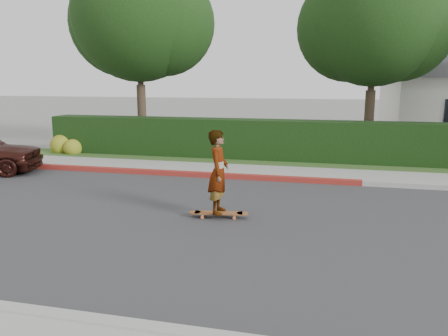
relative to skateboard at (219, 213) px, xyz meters
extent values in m
plane|color=slate|center=(2.20, -0.34, -0.11)|extent=(120.00, 120.00, 0.00)
cube|color=#2D2D30|center=(2.20, -0.34, -0.11)|extent=(60.00, 8.00, 0.01)
cube|color=#9E9E99|center=(2.20, 3.76, -0.04)|extent=(60.00, 0.20, 0.15)
cube|color=maroon|center=(-2.80, 3.76, -0.03)|extent=(12.00, 0.21, 0.15)
cube|color=gray|center=(2.20, 4.66, -0.05)|extent=(60.00, 1.60, 0.12)
cube|color=#2D4C1E|center=(2.20, 6.26, -0.06)|extent=(60.00, 1.60, 0.10)
cube|color=black|center=(-0.80, 6.86, 0.64)|extent=(15.00, 1.00, 1.50)
sphere|color=#2D4C19|center=(-8.00, 6.46, 0.24)|extent=(0.90, 0.90, 0.90)
sphere|color=#2D4C19|center=(-7.40, 6.26, 0.19)|extent=(0.70, 0.70, 0.70)
cylinder|color=#33261C|center=(-5.30, 8.16, 1.24)|extent=(0.36, 0.36, 2.70)
cylinder|color=#33261C|center=(-5.30, 8.16, 3.26)|extent=(0.24, 0.24, 2.25)
sphere|color=black|center=(-5.30, 8.16, 5.29)|extent=(5.20, 5.20, 5.20)
sphere|color=black|center=(-6.10, 8.56, 5.09)|extent=(4.42, 4.42, 4.42)
sphere|color=black|center=(-4.40, 8.46, 4.99)|extent=(4.16, 4.16, 4.16)
cylinder|color=#33261C|center=(3.70, 8.66, 1.15)|extent=(0.36, 0.36, 2.52)
cylinder|color=#33261C|center=(3.70, 8.66, 3.04)|extent=(0.24, 0.24, 2.10)
sphere|color=black|center=(3.70, 8.66, 4.93)|extent=(4.80, 4.80, 4.80)
sphere|color=black|center=(2.90, 9.06, 4.73)|extent=(4.08, 4.08, 4.08)
sphere|color=black|center=(4.60, 8.96, 4.63)|extent=(3.84, 3.84, 3.84)
cylinder|color=#DE673D|center=(-0.32, -0.15, -0.07)|extent=(0.07, 0.05, 0.07)
cylinder|color=#DE673D|center=(-0.35, 0.04, -0.07)|extent=(0.07, 0.05, 0.07)
cylinder|color=#DE673D|center=(0.35, -0.04, -0.07)|extent=(0.07, 0.05, 0.07)
cylinder|color=#DE673D|center=(0.32, 0.15, -0.07)|extent=(0.07, 0.05, 0.07)
cube|color=silver|center=(-0.34, -0.05, -0.02)|extent=(0.09, 0.21, 0.03)
cube|color=silver|center=(0.34, 0.05, -0.02)|extent=(0.09, 0.21, 0.03)
cube|color=brown|center=(0.00, 0.00, 0.01)|extent=(1.05, 0.41, 0.02)
cylinder|color=brown|center=(-0.50, -0.08, 0.01)|extent=(0.29, 0.29, 0.02)
cylinder|color=brown|center=(0.50, 0.08, 0.01)|extent=(0.29, 0.29, 0.02)
imported|color=white|center=(0.00, 0.00, 0.90)|extent=(0.46, 0.67, 1.77)
camera|label=1|loc=(2.17, -8.67, 2.81)|focal=35.00mm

